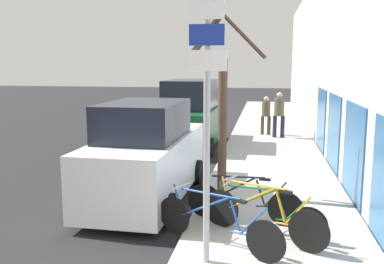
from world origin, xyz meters
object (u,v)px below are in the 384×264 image
Objects in this scene: bicycle_2 at (262,213)px; parked_car_1 at (191,118)px; bicycle_3 at (244,202)px; pedestrian_far at (266,113)px; bicycle_0 at (216,224)px; signpost at (207,114)px; pedestrian_near at (279,112)px; parked_car_0 at (147,156)px; bicycle_1 at (262,216)px; street_tree at (222,113)px.

parked_car_1 is at bearing 36.77° from bicycle_2.
pedestrian_far reaches higher than bicycle_3.
parked_car_1 is (-1.90, 8.65, 0.57)m from bicycle_0.
signpost reaches higher than parked_car_1.
parked_car_1 is at bearing 26.11° from bicycle_3.
bicycle_2 is 1.18× the size of pedestrian_near.
parked_car_1 reaches higher than pedestrian_far.
parked_car_0 is (-1.84, 2.57, 0.48)m from bicycle_0.
pedestrian_far is at bearing 45.00° from parked_car_1.
pedestrian_near is at bearing 27.69° from bicycle_1.
signpost reaches higher than bicycle_0.
signpost is 9.46m from parked_car_1.
parked_car_1 reaches higher than pedestrian_near.
street_tree is (-0.12, 3.28, -0.36)m from signpost.
pedestrian_far reaches higher than bicycle_1.
parked_car_0 is at bearing -174.29° from street_tree.
street_tree is at bearing 7.04° from parked_car_0.
bicycle_2 is at bearing -70.25° from parked_car_1.
signpost reaches higher than pedestrian_near.
street_tree reaches higher than bicycle_1.
street_tree is (1.69, -5.91, 0.88)m from parked_car_1.
parked_car_1 is 3.70m from pedestrian_near.
signpost is 1.91× the size of bicycle_1.
parked_car_1 reaches higher than bicycle_2.
bicycle_0 is at bearing -53.04° from parked_car_0.
street_tree is at bearing -72.39° from parked_car_1.
street_tree is (-0.21, 2.74, 1.44)m from bicycle_0.
signpost is at bearing 174.43° from bicycle_3.
bicycle_0 is at bearing 171.89° from bicycle_3.
pedestrian_near reaches higher than pedestrian_far.
bicycle_2 is at bearing -137.67° from bicycle_3.
bicycle_0 is at bearing 151.81° from bicycle_2.
bicycle_3 is at bearing 51.81° from bicycle_2.
bicycle_2 is 0.52× the size of street_tree.
bicycle_0 is 0.84m from bicycle_1.
bicycle_1 is 0.96× the size of bicycle_2.
parked_car_1 is (-0.05, 6.08, 0.09)m from parked_car_0.
pedestrian_near is (1.35, 11.11, -1.16)m from signpost.
parked_car_0 is 1.14× the size of street_tree.
bicycle_2 is at bearing 56.67° from signpost.
signpost is 0.83× the size of parked_car_0.
signpost is 2.20m from bicycle_1.
bicycle_2 is at bearing -66.07° from street_tree.
street_tree is (1.64, 0.16, 0.96)m from parked_car_0.
pedestrian_far is at bearing 74.46° from parked_car_0.
pedestrian_near reaches higher than bicycle_2.
pedestrian_near is at bearing 83.07° from signpost.
pedestrian_far is (0.85, 11.71, -1.28)m from signpost.
pedestrian_far is (2.66, 2.51, -0.04)m from parked_car_1.
street_tree is at bearing 86.63° from pedestrian_far.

